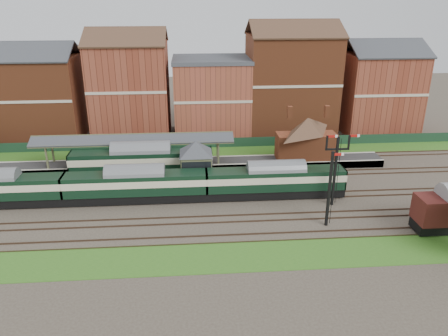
{
  "coord_description": "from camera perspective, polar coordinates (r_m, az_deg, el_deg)",
  "views": [
    {
      "loc": [
        -3.44,
        -45.29,
        22.06
      ],
      "look_at": [
        0.23,
        2.0,
        3.0
      ],
      "focal_mm": 35.0,
      "sensor_mm": 36.0,
      "label": 1
    }
  ],
  "objects": [
    {
      "name": "fence",
      "position": [
        66.87,
        -1.26,
        3.3
      ],
      "size": [
        90.0,
        0.12,
        1.5
      ],
      "primitive_type": "cube",
      "color": "#193823",
      "rests_on": "ground"
    },
    {
      "name": "town_backdrop",
      "position": [
        71.96,
        -1.77,
        9.8
      ],
      "size": [
        69.0,
        10.0,
        16.0
      ],
      "color": "brown",
      "rests_on": "ground"
    },
    {
      "name": "grass_front",
      "position": [
        40.07,
        1.24,
        -11.47
      ],
      "size": [
        90.0,
        5.0,
        0.06
      ],
      "primitive_type": "cube",
      "color": "#2D6619",
      "rests_on": "ground"
    },
    {
      "name": "signal_box",
      "position": [
        52.08,
        -3.66,
        0.6
      ],
      "size": [
        5.4,
        5.4,
        6.0
      ],
      "color": "#70805B",
      "rests_on": "ground"
    },
    {
      "name": "station_building",
      "position": [
        59.97,
        10.72,
        3.93
      ],
      "size": [
        8.1,
        8.1,
        5.9
      ],
      "color": "brown",
      "rests_on": "platform"
    },
    {
      "name": "semaphore_bracket",
      "position": [
        48.73,
        14.4,
        0.21
      ],
      "size": [
        3.6,
        0.25,
        8.18
      ],
      "color": "black",
      "rests_on": "ground"
    },
    {
      "name": "platform_railcar",
      "position": [
        55.77,
        -10.68,
        0.83
      ],
      "size": [
        17.65,
        2.78,
        4.07
      ],
      "color": "black",
      "rests_on": "ground"
    },
    {
      "name": "grass_back",
      "position": [
        65.22,
        -1.16,
        2.15
      ],
      "size": [
        90.0,
        4.5,
        0.06
      ],
      "primitive_type": "cube",
      "color": "#2D6619",
      "rests_on": "ground"
    },
    {
      "name": "canopy",
      "position": [
        58.24,
        -11.72,
        3.96
      ],
      "size": [
        26.0,
        3.89,
        4.08
      ],
      "color": "brown",
      "rests_on": "platform"
    },
    {
      "name": "platform",
      "position": [
        59.14,
        -5.65,
        0.4
      ],
      "size": [
        55.0,
        3.4,
        1.0
      ],
      "primitive_type": "cube",
      "color": "#2D2D2D",
      "rests_on": "ground"
    },
    {
      "name": "ground",
      "position": [
        50.5,
        -0.09,
        -4.01
      ],
      "size": [
        160.0,
        160.0,
        0.0
      ],
      "primitive_type": "plane",
      "color": "#473D33",
      "rests_on": "ground"
    },
    {
      "name": "brick_hut",
      "position": [
        53.51,
        4.99,
        -1.15
      ],
      "size": [
        3.2,
        2.64,
        2.94
      ],
      "color": "brown",
      "rests_on": "ground"
    },
    {
      "name": "semaphore_siding",
      "position": [
        44.36,
        13.65,
        -2.57
      ],
      "size": [
        1.23,
        0.25,
        8.0
      ],
      "color": "black",
      "rests_on": "ground"
    },
    {
      "name": "dmu_train",
      "position": [
        49.88,
        -11.43,
        -2.09
      ],
      "size": [
        47.6,
        2.51,
        3.66
      ],
      "color": "black",
      "rests_on": "ground"
    }
  ]
}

